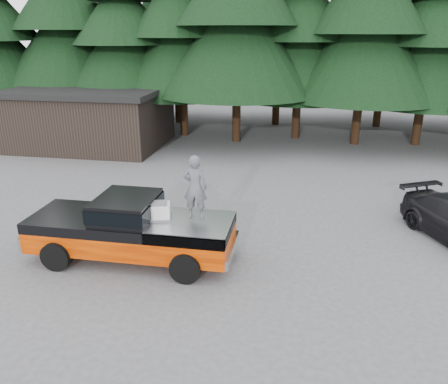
% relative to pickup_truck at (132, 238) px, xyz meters
% --- Properties ---
extents(ground, '(120.00, 120.00, 0.00)m').
position_rel_pickup_truck_xyz_m(ground, '(1.78, 0.46, -0.67)').
color(ground, '#474749').
rests_on(ground, ground).
extents(pickup_truck, '(6.00, 2.04, 1.33)m').
position_rel_pickup_truck_xyz_m(pickup_truck, '(0.00, 0.00, 0.00)').
color(pickup_truck, '#E44B02').
rests_on(pickup_truck, ground).
extents(truck_cab, '(1.66, 1.90, 0.59)m').
position_rel_pickup_truck_xyz_m(truck_cab, '(-0.10, -0.00, 0.96)').
color(truck_cab, black).
rests_on(truck_cab, pickup_truck).
extents(air_compressor, '(0.73, 0.65, 0.42)m').
position_rel_pickup_truck_xyz_m(air_compressor, '(0.85, 0.01, 0.88)').
color(air_compressor, silver).
rests_on(air_compressor, pickup_truck).
extents(man_on_bed, '(0.68, 0.45, 1.84)m').
position_rel_pickup_truck_xyz_m(man_on_bed, '(1.86, 0.24, 1.58)').
color(man_on_bed, '#4D4D53').
rests_on(man_on_bed, pickup_truck).
extents(utility_building, '(8.40, 6.40, 3.30)m').
position_rel_pickup_truck_xyz_m(utility_building, '(-7.22, 12.46, 1.00)').
color(utility_building, black).
rests_on(utility_building, ground).
extents(treeline, '(60.15, 16.05, 17.50)m').
position_rel_pickup_truck_xyz_m(treeline, '(2.20, 17.66, 7.06)').
color(treeline, black).
rests_on(treeline, ground).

